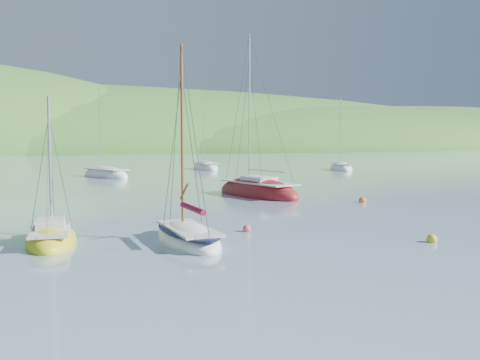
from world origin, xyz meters
name	(u,v)px	position (x,y,z in m)	size (l,w,h in m)	color
ground	(308,242)	(0.00, 0.00, 0.00)	(700.00, 700.00, 0.00)	#7792A5
shoreline_hills	(21,151)	(-9.66, 172.42, 0.00)	(690.00, 135.00, 56.00)	#2C6225
daysailer_white	(188,237)	(-4.66, 1.96, 0.21)	(2.13, 5.80, 8.92)	white
sloop_red	(258,193)	(5.47, 17.03, 0.24)	(4.87, 9.32, 13.13)	maroon
sailboat_yellow	(51,239)	(-9.97, 3.99, 0.17)	(2.58, 5.27, 6.73)	gold
distant_sloop_a	(106,175)	(-2.15, 40.92, 0.19)	(5.53, 8.20, 11.06)	white
distant_sloop_b	(206,168)	(12.80, 50.33, 0.18)	(3.09, 7.80, 10.95)	white
distant_sloop_d	(341,169)	(29.28, 41.90, 0.18)	(5.25, 7.84, 10.57)	white
mooring_buoys	(279,218)	(1.60, 5.86, 0.12)	(21.01, 13.14, 0.50)	gold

